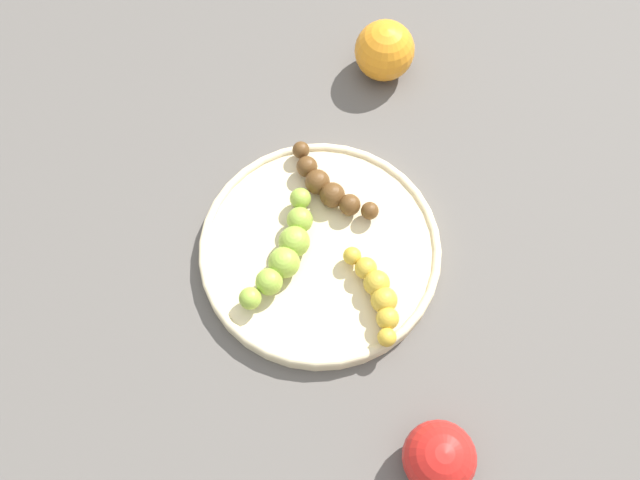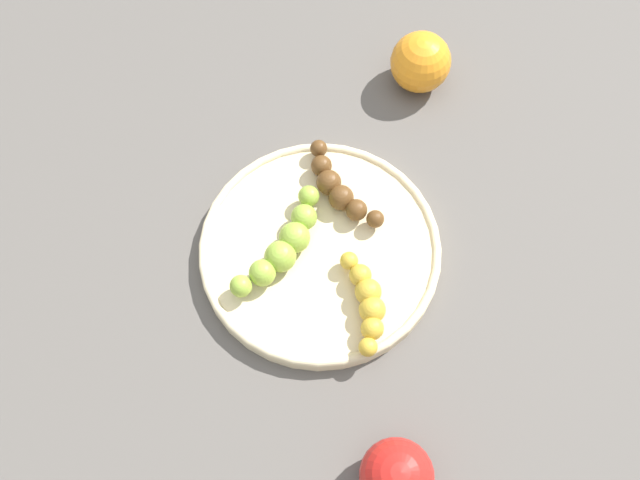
# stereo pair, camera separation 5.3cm
# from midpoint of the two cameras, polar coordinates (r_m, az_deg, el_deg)

# --- Properties ---
(ground_plane) EXTENTS (2.40, 2.40, 0.00)m
(ground_plane) POSITION_cam_midpoint_polar(r_m,az_deg,el_deg) (0.77, -1.96, -1.32)
(ground_plane) COLOR #56514C
(fruit_bowl) EXTENTS (0.27, 0.27, 0.02)m
(fruit_bowl) POSITION_cam_midpoint_polar(r_m,az_deg,el_deg) (0.76, -1.98, -0.96)
(fruit_bowl) COLOR beige
(fruit_bowl) RESTS_ON ground_plane
(banana_green) EXTENTS (0.15, 0.06, 0.03)m
(banana_green) POSITION_cam_midpoint_polar(r_m,az_deg,el_deg) (0.74, -5.00, -1.06)
(banana_green) COLOR #8CAD38
(banana_green) RESTS_ON fruit_bowl
(banana_spotted) EXTENTS (0.10, 0.08, 0.03)m
(banana_spotted) POSITION_cam_midpoint_polar(r_m,az_deg,el_deg) (0.72, 2.79, -4.66)
(banana_spotted) COLOR gold
(banana_spotted) RESTS_ON fruit_bowl
(banana_overripe) EXTENTS (0.08, 0.12, 0.03)m
(banana_overripe) POSITION_cam_midpoint_polar(r_m,az_deg,el_deg) (0.77, -1.32, 4.46)
(banana_overripe) COLOR #593819
(banana_overripe) RESTS_ON fruit_bowl
(apple_red) EXTENTS (0.07, 0.07, 0.07)m
(apple_red) POSITION_cam_midpoint_polar(r_m,az_deg,el_deg) (0.68, 7.81, -18.06)
(apple_red) COLOR red
(apple_red) RESTS_ON ground_plane
(orange_fruit) EXTENTS (0.08, 0.08, 0.08)m
(orange_fruit) POSITION_cam_midpoint_polar(r_m,az_deg,el_deg) (0.88, 3.73, 15.64)
(orange_fruit) COLOR orange
(orange_fruit) RESTS_ON ground_plane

